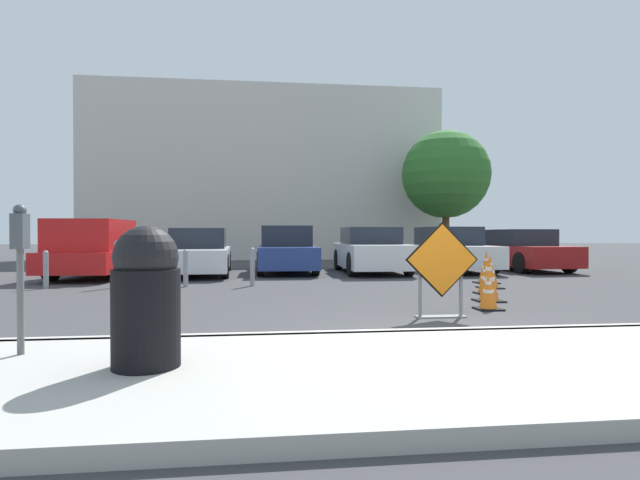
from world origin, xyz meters
The scene contains 23 objects.
ground_plane centered at (0.00, 10.00, 0.00)m, with size 96.00×96.00×0.00m, color #3D3D3F.
sidewalk_strip centered at (0.00, -1.40, 0.07)m, with size 25.11×2.80×0.14m.
curb_lip centered at (0.00, 0.00, 0.07)m, with size 25.11×0.20×0.14m.
road_closed_sign centered at (0.70, 1.55, 0.74)m, with size 1.10×0.20×1.40m.
traffic_cone_nearest centered at (1.73, 2.21, 0.29)m, with size 0.39×0.39×0.59m.
traffic_cone_second centered at (2.19, 3.15, 0.39)m, with size 0.47×0.47×0.81m.
traffic_cone_third centered at (2.65, 4.28, 0.31)m, with size 0.38×0.38×0.65m.
traffic_cone_fourth centered at (3.22, 5.24, 0.37)m, with size 0.49×0.49×0.75m.
traffic_cone_fifth centered at (3.67, 6.37, 0.39)m, with size 0.52×0.52×0.81m.
pickup_truck centered at (-6.46, 9.58, 0.74)m, with size 2.20×5.65×1.62m.
parked_car_nearest centered at (-3.78, 9.98, 0.65)m, with size 1.97×4.75×1.40m.
parked_car_second centered at (-1.12, 10.61, 0.69)m, with size 1.85×4.52×1.49m.
parked_car_third centered at (1.54, 10.02, 0.68)m, with size 1.93×4.28×1.44m.
parked_car_fourth centered at (4.19, 10.23, 0.68)m, with size 2.04×4.27×1.46m.
parked_car_fifth centered at (6.85, 10.46, 0.65)m, with size 1.99×4.25×1.39m.
trash_bin centered at (-2.87, -1.27, 0.72)m, with size 0.55×0.55×1.16m.
bollard_nearest centered at (-2.13, 6.38, 0.48)m, with size 0.12×0.12×0.91m.
bollard_second centered at (-3.67, 6.38, 0.46)m, with size 0.12×0.12×0.87m.
bollard_third centered at (-5.20, 6.38, 0.57)m, with size 0.12×0.12×1.08m.
bollard_fourth centered at (-6.74, 6.38, 0.46)m, with size 0.12×0.12×0.86m.
parking_meter centered at (-4.09, -0.70, 1.06)m, with size 0.11×0.15×1.36m.
building_facade_backdrop centered at (-1.69, 20.66, 4.20)m, with size 17.22×5.00×8.40m.
street_tree_behind_lot centered at (6.19, 15.71, 3.85)m, with size 3.85×3.85×5.79m.
Camera 1 is at (-1.94, -5.48, 1.23)m, focal length 28.00 mm.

